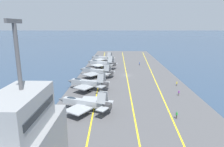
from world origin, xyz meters
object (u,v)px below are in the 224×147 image
Objects in this scene: crew_blue_vest at (139,64)px; crew_purple_vest at (179,93)px; parked_jet_third at (96,71)px; crew_yellow_vest at (177,83)px; parked_jet_second at (88,83)px; parked_jet_fourth at (101,63)px; parked_jet_nearest at (85,103)px; parked_jet_fifth at (102,58)px; crew_green_vest at (177,115)px.

crew_purple_vest reaches higher than crew_blue_vest.
parked_jet_third is 10.18× the size of crew_yellow_vest.
parked_jet_second is 36.22m from parked_jet_fourth.
parked_jet_second is (17.26, 1.75, 0.28)m from parked_jet_nearest.
crew_blue_vest is at bearing -115.51° from parked_jet_fifth.
parked_jet_fifth reaches higher than crew_purple_vest.
parked_jet_third is at bearing 139.62° from crew_blue_vest.
parked_jet_third is 1.09× the size of parked_jet_fifth.
crew_yellow_vest is (-49.04, -30.87, -1.59)m from parked_jet_fifth.
crew_green_vest reaches higher than crew_blue_vest.
parked_jet_nearest is 0.91× the size of parked_jet_third.
crew_yellow_vest is 0.90× the size of crew_green_vest.
parked_jet_third reaches higher than crew_yellow_vest.
parked_jet_fifth reaches higher than crew_blue_vest.
parked_jet_fourth reaches higher than crew_yellow_vest.
parked_jet_fourth is 18.66m from parked_jet_fifth.
parked_jet_second reaches higher than parked_jet_fifth.
parked_jet_fifth is (54.82, -0.93, -0.05)m from parked_jet_second.
parked_jet_second is 0.91× the size of parked_jet_fourth.
crew_blue_vest is at bearing 8.01° from crew_purple_vest.
parked_jet_fifth is at bearing 32.19° from crew_yellow_vest.
parked_jet_fifth is at bearing 2.62° from parked_jet_fourth.
parked_jet_fifth reaches higher than parked_jet_third.
parked_jet_fourth reaches higher than parked_jet_fifth.
parked_jet_second is at bearing 80.53° from crew_purple_vest.
crew_blue_vest is at bearing 1.47° from crew_green_vest.
parked_jet_second is at bearing 177.51° from parked_jet_third.
crew_blue_vest is 0.97× the size of crew_green_vest.
parked_jet_fourth is at bearing 112.21° from crew_blue_vest.
parked_jet_fifth is 8.47× the size of crew_green_vest.
parked_jet_third is at bearing -2.49° from parked_jet_second.
crew_purple_vest is at bearing -18.14° from crew_green_vest.
parked_jet_nearest is 37.90m from crew_yellow_vest.
parked_jet_nearest is at bearing 179.96° from parked_jet_fourth.
crew_blue_vest is (-10.23, -21.45, -1.53)m from parked_jet_fifth.
parked_jet_third reaches higher than crew_purple_vest.
crew_purple_vest is 16.94m from crew_green_vest.
crew_yellow_vest is (23.04, -30.06, -1.37)m from parked_jet_nearest.
crew_green_vest is at bearing -178.53° from crew_blue_vest.
parked_jet_third is at bearing 176.80° from parked_jet_fourth.
parked_jet_fifth is at bearing 25.44° from crew_purple_vest.
crew_yellow_vest is at bearing -13.02° from crew_purple_vest.
parked_jet_nearest reaches higher than crew_green_vest.
parked_jet_fourth is at bearing 44.64° from crew_yellow_vest.
parked_jet_second reaches higher than crew_blue_vest.
parked_jet_second reaches higher than parked_jet_third.
crew_blue_vest is (8.41, -20.59, -1.80)m from parked_jet_fourth.
crew_blue_vest is (25.32, -21.54, -1.28)m from parked_jet_third.
parked_jet_fifth is (72.08, 0.82, 0.23)m from parked_jet_nearest.
crew_yellow_vest is (5.78, -31.80, -1.65)m from parked_jet_second.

